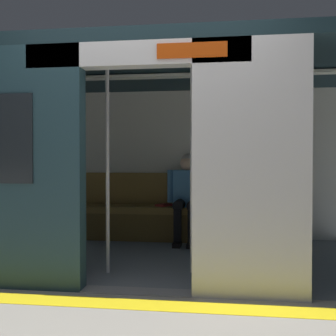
% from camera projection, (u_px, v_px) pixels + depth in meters
% --- Properties ---
extents(ground_plane, '(60.00, 60.00, 0.00)m').
position_uv_depth(ground_plane, '(137.00, 292.00, 3.56)').
color(ground_plane, gray).
extents(platform_edge_strip, '(8.00, 0.24, 0.01)m').
position_uv_depth(platform_edge_strip, '(129.00, 304.00, 3.26)').
color(platform_edge_strip, yellow).
rests_on(platform_edge_strip, ground_plane).
extents(train_car, '(6.40, 2.76, 2.20)m').
position_uv_depth(train_car, '(155.00, 128.00, 4.73)').
color(train_car, silver).
rests_on(train_car, ground_plane).
extents(bench_seat, '(2.76, 0.44, 0.46)m').
position_uv_depth(bench_seat, '(172.00, 215.00, 5.77)').
color(bench_seat, olive).
rests_on(bench_seat, ground_plane).
extents(person_seated, '(0.55, 0.67, 1.19)m').
position_uv_depth(person_seated, '(187.00, 191.00, 5.68)').
color(person_seated, '#4C8CC6').
rests_on(person_seated, ground_plane).
extents(handbag, '(0.26, 0.15, 0.17)m').
position_uv_depth(handbag, '(213.00, 201.00, 5.75)').
color(handbag, black).
rests_on(handbag, bench_seat).
extents(book, '(0.24, 0.27, 0.03)m').
position_uv_depth(book, '(164.00, 205.00, 5.86)').
color(book, '#B22D2D').
rests_on(book, bench_seat).
extents(grab_pole_door, '(0.04, 0.04, 2.06)m').
position_uv_depth(grab_pole_door, '(108.00, 168.00, 4.12)').
color(grab_pole_door, silver).
rests_on(grab_pole_door, ground_plane).
extents(grab_pole_far, '(0.04, 0.04, 2.06)m').
position_uv_depth(grab_pole_far, '(192.00, 168.00, 4.14)').
color(grab_pole_far, silver).
rests_on(grab_pole_far, ground_plane).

